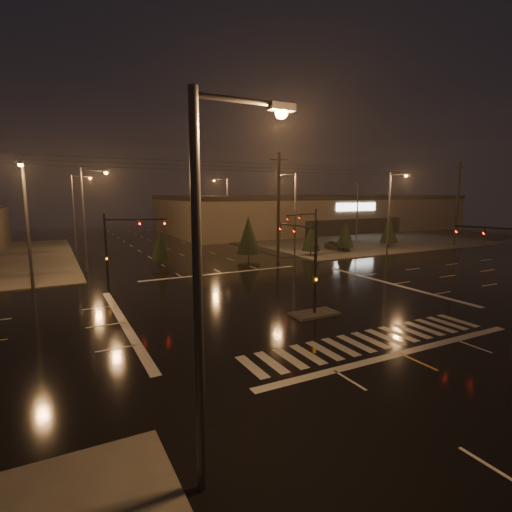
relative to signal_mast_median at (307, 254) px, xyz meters
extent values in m
plane|color=black|center=(0.00, 3.07, -3.75)|extent=(140.00, 140.00, 0.00)
cube|color=#413F3A|center=(30.00, 33.07, -3.69)|extent=(36.00, 36.00, 0.12)
cube|color=#413F3A|center=(0.00, -0.93, -3.68)|extent=(3.00, 1.60, 0.15)
cube|color=beige|center=(0.00, -5.93, -3.75)|extent=(15.00, 2.60, 0.01)
cube|color=beige|center=(0.00, -7.93, -3.75)|extent=(16.00, 0.50, 0.01)
cube|color=beige|center=(0.00, 14.07, -3.75)|extent=(16.00, 0.50, 0.01)
cube|color=black|center=(35.00, 31.07, -3.71)|extent=(50.00, 24.00, 0.08)
cube|color=#756953|center=(35.00, 49.07, -0.25)|extent=(60.00, 28.00, 7.00)
cube|color=black|center=(35.00, 49.07, 3.05)|extent=(60.20, 28.20, 0.80)
cube|color=white|center=(35.00, 34.97, 1.45)|extent=(9.00, 0.20, 1.40)
cube|color=black|center=(35.00, 35.02, -2.15)|extent=(22.00, 0.15, 2.80)
cylinder|color=black|center=(0.00, -0.93, -0.75)|extent=(0.18, 0.18, 6.00)
cylinder|color=black|center=(0.00, 1.32, 1.75)|extent=(0.12, 4.50, 0.12)
imported|color=#594707|center=(0.00, 3.35, 1.70)|extent=(0.16, 0.20, 1.00)
cube|color=#594707|center=(0.00, -0.93, -1.45)|extent=(0.25, 0.18, 0.35)
cylinder|color=black|center=(10.50, 13.57, -0.75)|extent=(0.18, 0.18, 6.00)
cylinder|color=black|center=(8.15, 12.72, 1.75)|extent=(4.74, 1.82, 0.12)
imported|color=#594707|center=(6.04, 11.95, 1.70)|extent=(0.24, 0.22, 1.00)
cube|color=#594707|center=(10.50, 13.57, -1.45)|extent=(0.25, 0.18, 0.35)
cylinder|color=black|center=(-10.50, 13.57, -0.75)|extent=(0.18, 0.18, 6.00)
cylinder|color=black|center=(-8.15, 12.72, 1.75)|extent=(4.74, 1.82, 0.12)
imported|color=#594707|center=(-6.04, 11.95, 1.70)|extent=(0.24, 0.22, 1.00)
cube|color=#594707|center=(-10.50, 13.57, -1.45)|extent=(0.25, 0.18, 0.35)
cylinder|color=black|center=(9.82, -5.55, 1.75)|extent=(1.48, 3.80, 0.12)
imported|color=#594707|center=(9.20, -3.86, 1.70)|extent=(0.22, 0.24, 1.00)
cylinder|color=#38383A|center=(-11.50, -11.93, 1.25)|extent=(0.24, 0.24, 10.00)
cylinder|color=#38383A|center=(-10.30, -11.93, 6.05)|extent=(2.40, 0.14, 0.14)
cube|color=#38383A|center=(-9.20, -11.93, 6.00)|extent=(0.70, 0.30, 0.18)
sphere|color=orange|center=(-9.20, -11.93, 5.87)|extent=(0.32, 0.32, 0.32)
cylinder|color=#38383A|center=(-11.50, 21.07, 1.25)|extent=(0.24, 0.24, 10.00)
cylinder|color=#38383A|center=(-10.30, 21.07, 6.05)|extent=(2.40, 0.14, 0.14)
cube|color=#38383A|center=(-9.20, 21.07, 6.00)|extent=(0.70, 0.30, 0.18)
sphere|color=orange|center=(-9.20, 21.07, 5.87)|extent=(0.32, 0.32, 0.32)
cylinder|color=#38383A|center=(-11.50, 37.07, 1.25)|extent=(0.24, 0.24, 10.00)
cylinder|color=#38383A|center=(-10.30, 37.07, 6.05)|extent=(2.40, 0.14, 0.14)
cube|color=#38383A|center=(-9.20, 37.07, 6.00)|extent=(0.70, 0.30, 0.18)
sphere|color=orange|center=(-9.20, 37.07, 5.87)|extent=(0.32, 0.32, 0.32)
cylinder|color=#38383A|center=(11.50, 19.07, 1.25)|extent=(0.24, 0.24, 10.00)
cylinder|color=#38383A|center=(10.30, 19.07, 6.05)|extent=(2.40, 0.14, 0.14)
cube|color=#38383A|center=(9.20, 19.07, 6.00)|extent=(0.70, 0.30, 0.18)
sphere|color=orange|center=(9.20, 19.07, 5.87)|extent=(0.32, 0.32, 0.32)
cylinder|color=#38383A|center=(11.50, 39.07, 1.25)|extent=(0.24, 0.24, 10.00)
cylinder|color=#38383A|center=(10.30, 39.07, 6.05)|extent=(2.40, 0.14, 0.14)
cube|color=#38383A|center=(9.20, 39.07, 6.00)|extent=(0.70, 0.30, 0.18)
sphere|color=orange|center=(9.20, 39.07, 5.87)|extent=(0.32, 0.32, 0.32)
cylinder|color=#38383A|center=(-16.00, 14.57, 1.25)|extent=(0.24, 0.24, 10.00)
cylinder|color=#38383A|center=(-16.00, 13.37, 6.05)|extent=(0.14, 2.40, 0.14)
cube|color=#38383A|center=(-16.00, 12.27, 6.00)|extent=(0.30, 0.70, 0.18)
sphere|color=orange|center=(-16.00, 12.27, 5.87)|extent=(0.32, 0.32, 0.32)
cylinder|color=#38383A|center=(22.00, 14.57, 1.25)|extent=(0.24, 0.24, 10.00)
cylinder|color=#38383A|center=(22.00, 13.37, 6.05)|extent=(0.14, 2.40, 0.14)
cube|color=#38383A|center=(22.00, 12.27, 6.00)|extent=(0.30, 0.70, 0.18)
sphere|color=orange|center=(22.00, 12.27, 5.87)|extent=(0.32, 0.32, 0.32)
cylinder|color=black|center=(8.00, 17.07, 2.25)|extent=(0.32, 0.32, 12.00)
cube|color=black|center=(8.00, 17.07, 7.45)|extent=(2.20, 0.12, 0.12)
cylinder|color=black|center=(38.00, 17.07, 2.25)|extent=(0.32, 0.32, 12.00)
cube|color=black|center=(38.00, 17.07, 7.45)|extent=(2.20, 0.12, 0.12)
cylinder|color=black|center=(13.76, 18.91, -3.40)|extent=(0.18, 0.18, 0.70)
cone|color=black|center=(13.76, 18.91, -1.31)|extent=(2.23, 2.23, 3.48)
cylinder|color=black|center=(19.55, 19.45, -3.40)|extent=(0.18, 0.18, 0.70)
cone|color=black|center=(19.55, 19.45, -1.27)|extent=(2.28, 2.28, 3.56)
cylinder|color=black|center=(28.15, 20.27, -3.40)|extent=(0.18, 0.18, 0.70)
cone|color=black|center=(28.15, 20.27, -1.12)|extent=(2.47, 2.47, 3.86)
cylinder|color=black|center=(-4.45, 20.10, -3.40)|extent=(0.18, 0.18, 0.70)
cone|color=black|center=(-4.45, 20.10, -1.52)|extent=(1.96, 1.96, 3.07)
cylinder|color=black|center=(5.91, 20.27, -3.40)|extent=(0.18, 0.18, 0.70)
cone|color=black|center=(5.91, 20.27, -0.89)|extent=(2.77, 2.77, 4.33)
imported|color=black|center=(19.85, 21.52, -3.08)|extent=(1.70, 3.97, 1.34)
camera|label=1|loc=(-14.57, -20.85, 3.87)|focal=28.00mm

